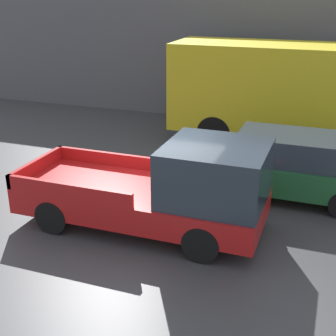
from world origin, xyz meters
name	(u,v)px	position (x,y,z in m)	size (l,w,h in m)	color
ground_plane	(155,225)	(0.00, 0.00, 0.00)	(60.00, 60.00, 0.00)	#3D3D3F
building_wall	(244,56)	(0.00, 9.18, 2.51)	(28.00, 0.15, 5.02)	#56565B
pickup_truck	(167,190)	(0.31, -0.09, 0.95)	(5.31, 2.12, 2.05)	red
car	(286,165)	(2.46, 2.61, 0.81)	(4.71, 1.84, 1.61)	#1E592D
delivery_truck	(275,91)	(1.55, 6.58, 1.79)	(7.06, 2.46, 3.28)	gold
newspaper_box	(178,105)	(-2.50, 8.85, 0.50)	(0.45, 0.40, 1.00)	#194CB2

